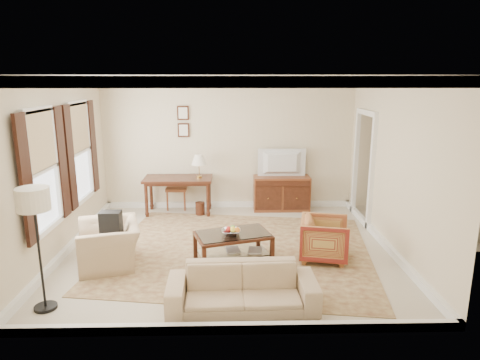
{
  "coord_description": "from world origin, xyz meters",
  "views": [
    {
      "loc": [
        0.03,
        -6.85,
        2.88
      ],
      "look_at": [
        0.2,
        0.3,
        1.15
      ],
      "focal_mm": 32.0,
      "sensor_mm": 36.0,
      "label": 1
    }
  ],
  "objects_px": {
    "sofa": "(242,282)",
    "writing_desk": "(178,183)",
    "club_armchair": "(109,237)",
    "coffee_table": "(233,240)",
    "striped_armchair": "(324,237)",
    "tv": "(282,154)",
    "sideboard": "(281,193)"
  },
  "relations": [
    {
      "from": "sofa",
      "to": "writing_desk",
      "type": "bearing_deg",
      "value": 106.02
    },
    {
      "from": "club_armchair",
      "to": "sofa",
      "type": "bearing_deg",
      "value": 39.85
    },
    {
      "from": "writing_desk",
      "to": "coffee_table",
      "type": "relative_size",
      "value": 1.11
    },
    {
      "from": "coffee_table",
      "to": "striped_armchair",
      "type": "xyz_separation_m",
      "value": [
        1.47,
        0.07,
        0.01
      ]
    },
    {
      "from": "writing_desk",
      "to": "club_armchair",
      "type": "height_order",
      "value": "club_armchair"
    },
    {
      "from": "club_armchair",
      "to": "sofa",
      "type": "distance_m",
      "value": 2.45
    },
    {
      "from": "tv",
      "to": "striped_armchair",
      "type": "height_order",
      "value": "tv"
    },
    {
      "from": "tv",
      "to": "club_armchair",
      "type": "bearing_deg",
      "value": 42.47
    },
    {
      "from": "sideboard",
      "to": "club_armchair",
      "type": "distance_m",
      "value": 4.12
    },
    {
      "from": "coffee_table",
      "to": "club_armchair",
      "type": "xyz_separation_m",
      "value": [
        -1.93,
        -0.05,
        0.08
      ]
    },
    {
      "from": "sideboard",
      "to": "coffee_table",
      "type": "distance_m",
      "value": 2.95
    },
    {
      "from": "tv",
      "to": "club_armchair",
      "type": "distance_m",
      "value": 4.18
    },
    {
      "from": "writing_desk",
      "to": "coffee_table",
      "type": "height_order",
      "value": "writing_desk"
    },
    {
      "from": "sofa",
      "to": "coffee_table",
      "type": "bearing_deg",
      "value": 92.72
    },
    {
      "from": "coffee_table",
      "to": "sofa",
      "type": "xyz_separation_m",
      "value": [
        0.11,
        -1.41,
        -0.01
      ]
    },
    {
      "from": "club_armchair",
      "to": "writing_desk",
      "type": "bearing_deg",
      "value": 146.72
    },
    {
      "from": "coffee_table",
      "to": "writing_desk",
      "type": "bearing_deg",
      "value": 114.3
    },
    {
      "from": "writing_desk",
      "to": "tv",
      "type": "relative_size",
      "value": 1.46
    },
    {
      "from": "writing_desk",
      "to": "striped_armchair",
      "type": "bearing_deg",
      "value": -43.34
    },
    {
      "from": "sideboard",
      "to": "coffee_table",
      "type": "bearing_deg",
      "value": -111.72
    },
    {
      "from": "striped_armchair",
      "to": "writing_desk",
      "type": "bearing_deg",
      "value": 58.62
    },
    {
      "from": "tv",
      "to": "sofa",
      "type": "relative_size",
      "value": 0.52
    },
    {
      "from": "writing_desk",
      "to": "club_armchair",
      "type": "xyz_separation_m",
      "value": [
        -0.79,
        -2.59,
        -0.23
      ]
    },
    {
      "from": "striped_armchair",
      "to": "club_armchair",
      "type": "bearing_deg",
      "value": 104.02
    },
    {
      "from": "writing_desk",
      "to": "striped_armchair",
      "type": "relative_size",
      "value": 1.9
    },
    {
      "from": "writing_desk",
      "to": "tv",
      "type": "height_order",
      "value": "tv"
    },
    {
      "from": "sideboard",
      "to": "club_armchair",
      "type": "height_order",
      "value": "club_armchair"
    },
    {
      "from": "writing_desk",
      "to": "tv",
      "type": "bearing_deg",
      "value": 4.47
    },
    {
      "from": "tv",
      "to": "coffee_table",
      "type": "height_order",
      "value": "tv"
    },
    {
      "from": "sideboard",
      "to": "striped_armchair",
      "type": "relative_size",
      "value": 1.61
    },
    {
      "from": "coffee_table",
      "to": "sofa",
      "type": "height_order",
      "value": "sofa"
    },
    {
      "from": "striped_armchair",
      "to": "sofa",
      "type": "distance_m",
      "value": 2.02
    }
  ]
}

